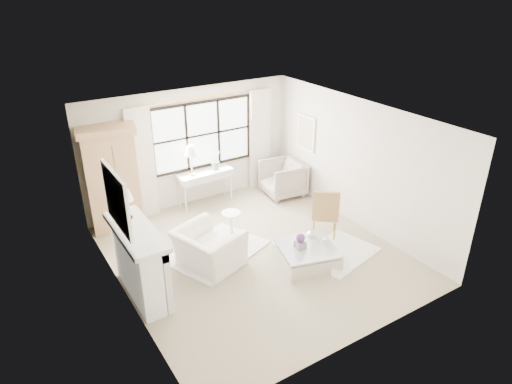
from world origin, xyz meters
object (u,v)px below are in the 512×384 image
console_table (206,187)px  armoire (112,178)px  coffee_table (307,255)px  club_armchair (208,248)px

console_table → armoire: bearing=177.6°
armoire → coffee_table: size_ratio=1.83×
console_table → club_armchair: (-1.11, -2.33, -0.03)m
coffee_table → console_table: bearing=112.9°
coffee_table → armoire: bearing=143.2°
armoire → coffee_table: 4.22m
armoire → club_armchair: 2.63m
console_table → coffee_table: 3.30m
console_table → club_armchair: console_table is taller
console_table → coffee_table: size_ratio=1.08×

